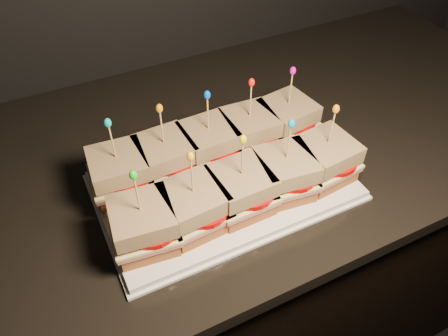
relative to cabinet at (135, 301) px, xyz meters
name	(u,v)px	position (x,y,z in m)	size (l,w,h in m)	color
cabinet	(135,301)	(0.00, 0.00, 0.00)	(2.13, 0.70, 0.87)	black
granite_slab	(102,186)	(0.00, 0.00, 0.45)	(2.17, 0.74, 0.03)	black
platter	(224,185)	(0.21, -0.13, 0.48)	(0.46, 0.29, 0.02)	white
platter_rim	(224,187)	(0.21, -0.13, 0.47)	(0.47, 0.30, 0.01)	white
sandwich_0_bread_bot	(122,184)	(0.03, -0.06, 0.50)	(0.09, 0.09, 0.03)	brown
sandwich_0_ham	(121,178)	(0.03, -0.06, 0.52)	(0.10, 0.10, 0.01)	#CD5F62
sandwich_0_cheese	(120,175)	(0.03, -0.06, 0.52)	(0.11, 0.10, 0.01)	#F4E495
sandwich_0_tomato	(127,172)	(0.04, -0.07, 0.53)	(0.09, 0.09, 0.01)	#AE0603
sandwich_0_bread_top	(117,164)	(0.03, -0.06, 0.55)	(0.10, 0.10, 0.03)	#563012
sandwich_0_pick	(113,144)	(0.03, -0.06, 0.60)	(0.00, 0.00, 0.09)	tan
sandwich_0_frill	(108,123)	(0.03, -0.06, 0.64)	(0.01, 0.01, 0.02)	#0CA4B4
sandwich_1_bread_bot	(167,169)	(0.12, -0.06, 0.50)	(0.09, 0.09, 0.03)	brown
sandwich_1_ham	(166,163)	(0.12, -0.06, 0.52)	(0.10, 0.10, 0.01)	#CD5F62
sandwich_1_cheese	(166,160)	(0.12, -0.06, 0.52)	(0.11, 0.10, 0.01)	#F4E495
sandwich_1_tomato	(173,157)	(0.13, -0.07, 0.53)	(0.09, 0.09, 0.01)	#AE0603
sandwich_1_bread_top	(165,149)	(0.12, -0.06, 0.55)	(0.10, 0.10, 0.03)	#563012
sandwich_1_pick	(162,129)	(0.12, -0.06, 0.60)	(0.00, 0.00, 0.09)	tan
sandwich_1_frill	(159,108)	(0.12, -0.06, 0.64)	(0.01, 0.01, 0.02)	orange
sandwich_2_bread_bot	(209,156)	(0.21, -0.06, 0.50)	(0.09, 0.09, 0.03)	brown
sandwich_2_ham	(209,149)	(0.21, -0.06, 0.52)	(0.10, 0.10, 0.01)	#CD5F62
sandwich_2_cheese	(209,146)	(0.21, -0.06, 0.52)	(0.11, 0.10, 0.01)	#F4E495
sandwich_2_tomato	(216,144)	(0.22, -0.07, 0.53)	(0.09, 0.09, 0.01)	#AE0603
sandwich_2_bread_top	(208,135)	(0.21, -0.06, 0.55)	(0.10, 0.10, 0.03)	#563012
sandwich_2_pick	(208,115)	(0.21, -0.06, 0.60)	(0.00, 0.00, 0.09)	tan
sandwich_2_frill	(207,95)	(0.21, -0.06, 0.64)	(0.01, 0.01, 0.02)	blue
sandwich_3_bread_bot	(248,143)	(0.30, -0.06, 0.50)	(0.09, 0.09, 0.03)	brown
sandwich_3_ham	(249,136)	(0.30, -0.06, 0.52)	(0.10, 0.10, 0.01)	#CD5F62
sandwich_3_cheese	(249,133)	(0.30, -0.06, 0.52)	(0.11, 0.10, 0.01)	#F4E495
sandwich_3_tomato	(256,131)	(0.31, -0.07, 0.53)	(0.09, 0.09, 0.01)	#AE0603
sandwich_3_bread_top	(249,122)	(0.30, -0.06, 0.55)	(0.10, 0.10, 0.03)	#563012
sandwich_3_pick	(251,103)	(0.30, -0.06, 0.60)	(0.00, 0.00, 0.09)	tan
sandwich_3_frill	(252,82)	(0.30, -0.06, 0.64)	(0.01, 0.01, 0.02)	red
sandwich_4_bread_bot	(285,130)	(0.38, -0.06, 0.50)	(0.09, 0.09, 0.03)	brown
sandwich_4_ham	(286,124)	(0.38, -0.06, 0.52)	(0.10, 0.10, 0.01)	#CD5F62
sandwich_4_cheese	(287,121)	(0.38, -0.06, 0.52)	(0.11, 0.10, 0.01)	#F4E495
sandwich_4_tomato	(293,118)	(0.40, -0.07, 0.53)	(0.09, 0.09, 0.01)	#AE0603
sandwich_4_bread_top	(288,110)	(0.38, -0.06, 0.55)	(0.10, 0.10, 0.03)	#563012
sandwich_4_pick	(290,91)	(0.38, -0.06, 0.60)	(0.00, 0.00, 0.09)	tan
sandwich_4_frill	(293,71)	(0.38, -0.06, 0.64)	(0.01, 0.01, 0.02)	#C4108A
sandwich_5_bread_bot	(146,237)	(0.03, -0.19, 0.50)	(0.09, 0.09, 0.03)	brown
sandwich_5_ham	(144,230)	(0.03, -0.19, 0.52)	(0.10, 0.10, 0.01)	#CD5F62
sandwich_5_cheese	(144,228)	(0.03, -0.19, 0.52)	(0.11, 0.10, 0.01)	#F4E495
sandwich_5_tomato	(152,225)	(0.04, -0.20, 0.53)	(0.09, 0.09, 0.01)	#AE0603
sandwich_5_bread_top	(142,216)	(0.03, -0.19, 0.55)	(0.10, 0.10, 0.03)	#563012
sandwich_5_pick	(137,196)	(0.03, -0.19, 0.60)	(0.00, 0.00, 0.09)	tan
sandwich_5_frill	(133,175)	(0.03, -0.19, 0.64)	(0.01, 0.01, 0.02)	green
sandwich_6_bread_bot	(195,218)	(0.12, -0.19, 0.50)	(0.09, 0.09, 0.03)	brown
sandwich_6_ham	(194,212)	(0.12, -0.19, 0.52)	(0.10, 0.10, 0.01)	#CD5F62
sandwich_6_cheese	(194,209)	(0.12, -0.19, 0.52)	(0.11, 0.10, 0.01)	#F4E495
sandwich_6_tomato	(202,206)	(0.13, -0.20, 0.53)	(0.09, 0.09, 0.01)	#AE0603
sandwich_6_bread_top	(193,198)	(0.12, -0.19, 0.55)	(0.10, 0.10, 0.03)	#563012
sandwich_6_pick	(192,178)	(0.12, -0.19, 0.60)	(0.00, 0.00, 0.09)	tan
sandwich_6_frill	(190,156)	(0.12, -0.19, 0.64)	(0.01, 0.01, 0.02)	#EFB30F
sandwich_7_bread_bot	(241,201)	(0.21, -0.19, 0.50)	(0.09, 0.09, 0.03)	brown
sandwich_7_ham	(241,194)	(0.21, -0.19, 0.52)	(0.10, 0.10, 0.01)	#CD5F62
sandwich_7_cheese	(241,192)	(0.21, -0.19, 0.52)	(0.11, 0.10, 0.01)	#F4E495
sandwich_7_tomato	(249,189)	(0.22, -0.20, 0.53)	(0.09, 0.09, 0.01)	#AE0603
sandwich_7_bread_top	(241,180)	(0.21, -0.19, 0.55)	(0.10, 0.10, 0.03)	#563012
sandwich_7_pick	(242,160)	(0.21, -0.19, 0.60)	(0.00, 0.00, 0.09)	tan
sandwich_7_frill	(243,139)	(0.21, -0.19, 0.64)	(0.01, 0.01, 0.02)	yellow
sandwich_8_bread_bot	(283,185)	(0.30, -0.19, 0.50)	(0.09, 0.09, 0.03)	brown
sandwich_8_ham	(284,179)	(0.30, -0.19, 0.52)	(0.10, 0.10, 0.01)	#CD5F62
sandwich_8_cheese	(284,176)	(0.30, -0.19, 0.52)	(0.11, 0.10, 0.01)	#F4E495
sandwich_8_tomato	(292,173)	(0.31, -0.20, 0.53)	(0.09, 0.09, 0.01)	#AE0603
sandwich_8_bread_top	(286,164)	(0.30, -0.19, 0.55)	(0.10, 0.10, 0.03)	#563012
sandwich_8_pick	(288,145)	(0.30, -0.19, 0.60)	(0.00, 0.00, 0.09)	tan
sandwich_8_frill	(291,124)	(0.30, -0.19, 0.64)	(0.01, 0.01, 0.02)	#0997BD
sandwich_9_bread_bot	(322,170)	(0.38, -0.19, 0.50)	(0.09, 0.09, 0.03)	brown
sandwich_9_ham	(324,164)	(0.38, -0.19, 0.52)	(0.10, 0.10, 0.01)	#CD5F62
sandwich_9_cheese	(325,161)	(0.38, -0.19, 0.52)	(0.11, 0.10, 0.01)	#F4E495
sandwich_9_tomato	(332,158)	(0.40, -0.20, 0.53)	(0.09, 0.09, 0.01)	#AE0603
sandwich_9_bread_top	(327,150)	(0.38, -0.19, 0.55)	(0.10, 0.10, 0.03)	#563012
sandwich_9_pick	(331,130)	(0.38, -0.19, 0.60)	(0.00, 0.00, 0.09)	tan
sandwich_9_frill	(336,109)	(0.38, -0.19, 0.64)	(0.01, 0.01, 0.02)	orange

